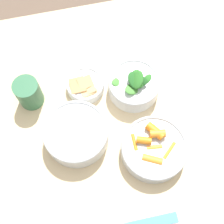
% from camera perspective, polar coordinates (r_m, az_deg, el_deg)
% --- Properties ---
extents(ground_plane, '(10.00, 10.00, 0.00)m').
position_cam_1_polar(ground_plane, '(1.69, 1.92, -9.08)').
color(ground_plane, brown).
extents(dining_table, '(1.02, 0.84, 0.76)m').
position_cam_1_polar(dining_table, '(1.09, 2.94, -1.69)').
color(dining_table, beige).
rests_on(dining_table, ground_plane).
extents(bowl_carrots, '(0.19, 0.19, 0.07)m').
position_cam_1_polar(bowl_carrots, '(0.90, 7.66, -6.64)').
color(bowl_carrots, silver).
rests_on(bowl_carrots, dining_table).
extents(bowl_greens, '(0.16, 0.16, 0.10)m').
position_cam_1_polar(bowl_greens, '(0.96, 4.05, 4.95)').
color(bowl_greens, silver).
rests_on(bowl_greens, dining_table).
extents(bowl_beans_hotdog, '(0.19, 0.19, 0.07)m').
position_cam_1_polar(bowl_beans_hotdog, '(0.91, -6.53, -4.06)').
color(bowl_beans_hotdog, silver).
rests_on(bowl_beans_hotdog, dining_table).
extents(bowl_cookies, '(0.12, 0.12, 0.04)m').
position_cam_1_polar(bowl_cookies, '(0.98, -4.92, 4.93)').
color(bowl_cookies, silver).
rests_on(bowl_cookies, dining_table).
extents(cup, '(0.08, 0.08, 0.10)m').
position_cam_1_polar(cup, '(0.97, -14.98, 3.39)').
color(cup, '#336B47').
rests_on(cup, dining_table).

